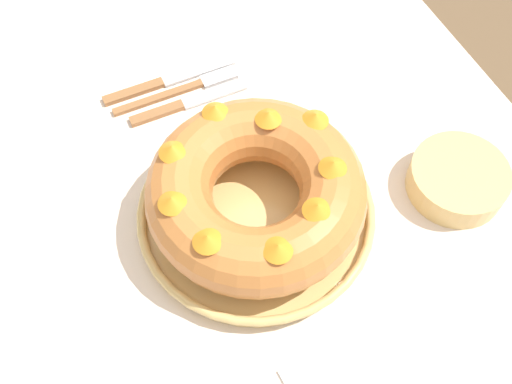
{
  "coord_description": "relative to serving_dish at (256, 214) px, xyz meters",
  "views": [
    {
      "loc": [
        0.37,
        -0.14,
        1.46
      ],
      "look_at": [
        0.02,
        0.02,
        0.83
      ],
      "focal_mm": 42.0,
      "sensor_mm": 36.0,
      "label": 1
    }
  ],
  "objects": [
    {
      "name": "dining_table",
      "position": [
        -0.02,
        -0.02,
        -0.12
      ],
      "size": [
        1.29,
        0.91,
        0.76
      ],
      "color": "beige",
      "rests_on": "ground_plane"
    },
    {
      "name": "ground_plane",
      "position": [
        -0.02,
        -0.02,
        -0.77
      ],
      "size": [
        8.0,
        8.0,
        0.0
      ],
      "primitive_type": "plane",
      "color": "brown"
    },
    {
      "name": "fork",
      "position": [
        -0.25,
        -0.01,
        -0.01
      ],
      "size": [
        0.02,
        0.2,
        0.01
      ],
      "rotation": [
        0.0,
        0.0,
        0.07
      ],
      "color": "#936038",
      "rests_on": "dining_table"
    },
    {
      "name": "serving_dish",
      "position": [
        0.0,
        0.0,
        0.0
      ],
      "size": [
        0.31,
        0.31,
        0.03
      ],
      "color": "tan",
      "rests_on": "dining_table"
    },
    {
      "name": "bundt_cake",
      "position": [
        -0.0,
        -0.0,
        0.06
      ],
      "size": [
        0.28,
        0.28,
        0.1
      ],
      "color": "#C67538",
      "rests_on": "serving_dish"
    },
    {
      "name": "side_bowl",
      "position": [
        0.07,
        0.27,
        0.01
      ],
      "size": [
        0.13,
        0.13,
        0.04
      ],
      "primitive_type": "cylinder",
      "color": "tan",
      "rests_on": "dining_table"
    },
    {
      "name": "serving_knife",
      "position": [
        -0.28,
        -0.04,
        -0.01
      ],
      "size": [
        0.02,
        0.21,
        0.01
      ],
      "rotation": [
        0.0,
        0.0,
        0.04
      ],
      "color": "#936038",
      "rests_on": "dining_table"
    },
    {
      "name": "cake_knife",
      "position": [
        -0.22,
        -0.02,
        -0.01
      ],
      "size": [
        0.02,
        0.18,
        0.01
      ],
      "rotation": [
        0.0,
        0.0,
        -0.05
      ],
      "color": "#936038",
      "rests_on": "dining_table"
    }
  ]
}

